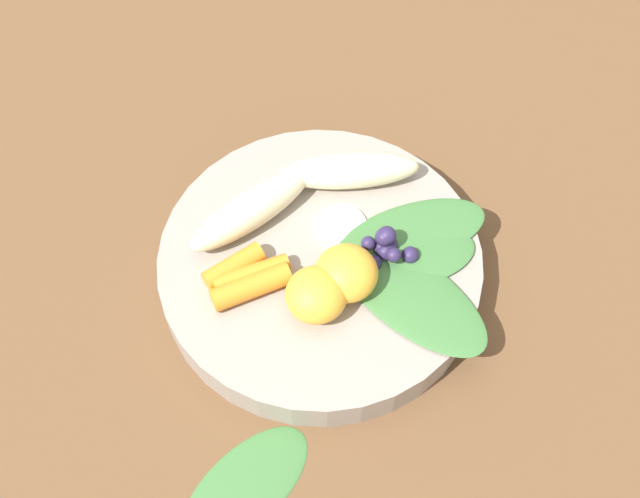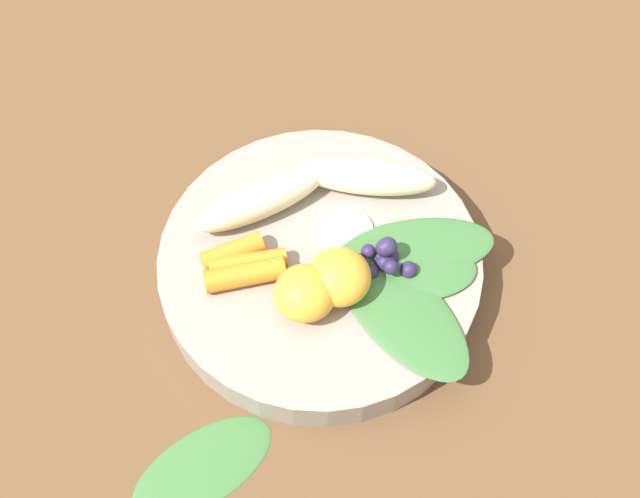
{
  "view_description": "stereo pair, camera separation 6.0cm",
  "coord_description": "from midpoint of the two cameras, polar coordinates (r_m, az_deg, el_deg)",
  "views": [
    {
      "loc": [
        -0.27,
        -0.16,
        0.55
      ],
      "look_at": [
        0.0,
        0.0,
        0.04
      ],
      "focal_mm": 44.96,
      "sensor_mm": 36.0,
      "label": 1
    },
    {
      "loc": [
        -0.23,
        -0.21,
        0.55
      ],
      "look_at": [
        0.0,
        0.0,
        0.04
      ],
      "focal_mm": 44.96,
      "sensor_mm": 36.0,
      "label": 2
    }
  ],
  "objects": [
    {
      "name": "kale_leaf_left",
      "position": [
        0.59,
        8.58,
        -4.39
      ],
      "size": [
        0.09,
        0.15,
        0.01
      ],
      "primitive_type": "ellipsoid",
      "rotation": [
        0.0,
        0.0,
        4.51
      ],
      "color": "#3D7038",
      "rests_on": "bowl"
    },
    {
      "name": "blueberry_pile",
      "position": [
        0.6,
        7.59,
        -0.85
      ],
      "size": [
        0.03,
        0.04,
        0.03
      ],
      "color": "#2D234C",
      "rests_on": "bowl"
    },
    {
      "name": "orange_segment_near",
      "position": [
        0.58,
        4.34,
        -2.24
      ],
      "size": [
        0.05,
        0.05,
        0.03
      ],
      "primitive_type": "ellipsoid",
      "color": "#F4A833",
      "rests_on": "bowl"
    },
    {
      "name": "kale_leaf_rear",
      "position": [
        0.62,
        9.63,
        -0.18
      ],
      "size": [
        0.13,
        0.12,
        0.01
      ],
      "primitive_type": "ellipsoid",
      "rotation": [
        0.0,
        0.0,
        5.62
      ],
      "color": "#3D7038",
      "rests_on": "bowl"
    },
    {
      "name": "orange_segment_far",
      "position": [
        0.57,
        1.92,
        -3.41
      ],
      "size": [
        0.05,
        0.05,
        0.03
      ],
      "primitive_type": "ellipsoid",
      "color": "#F4A833",
      "rests_on": "bowl"
    },
    {
      "name": "banana_peeled_right",
      "position": [
        0.63,
        5.99,
        4.96
      ],
      "size": [
        0.09,
        0.11,
        0.03
      ],
      "primitive_type": "ellipsoid",
      "rotation": [
        0.0,
        0.0,
        2.2
      ],
      "color": "beige",
      "rests_on": "bowl"
    },
    {
      "name": "carrot_front",
      "position": [
        0.6,
        -3.43,
        -0.45
      ],
      "size": [
        0.05,
        0.03,
        0.02
      ],
      "primitive_type": "cylinder",
      "rotation": [
        0.0,
        1.57,
        2.74
      ],
      "color": "orange",
      "rests_on": "bowl"
    },
    {
      "name": "carrot_mid_left",
      "position": [
        0.6,
        -2.3,
        -1.16
      ],
      "size": [
        0.05,
        0.05,
        0.01
      ],
      "primitive_type": "cylinder",
      "rotation": [
        0.0,
        1.57,
        2.47
      ],
      "color": "orange",
      "rests_on": "bowl"
    },
    {
      "name": "bowl",
      "position": [
        0.62,
        2.75,
        -1.47
      ],
      "size": [
        0.25,
        0.25,
        0.03
      ],
      "primitive_type": "cylinder",
      "color": "gray",
      "rests_on": "ground_plane"
    },
    {
      "name": "kale_leaf_right",
      "position": [
        0.61,
        9.73,
        -1.82
      ],
      "size": [
        0.1,
        0.1,
        0.01
      ],
      "primitive_type": "ellipsoid",
      "rotation": [
        0.0,
        0.0,
        5.54
      ],
      "color": "#3D7038",
      "rests_on": "bowl"
    },
    {
      "name": "kale_leaf_stray",
      "position": [
        0.58,
        -5.33,
        -15.43
      ],
      "size": [
        0.12,
        0.08,
        0.01
      ],
      "primitive_type": "ellipsoid",
      "rotation": [
        0.0,
        0.0,
        2.91
      ],
      "color": "#3D7038",
      "rests_on": "ground_plane"
    },
    {
      "name": "banana_peeled_left",
      "position": [
        0.62,
        -1.42,
        3.38
      ],
      "size": [
        0.11,
        0.07,
        0.03
      ],
      "primitive_type": "ellipsoid",
      "rotation": [
        0.0,
        0.0,
        2.8
      ],
      "color": "beige",
      "rests_on": "bowl"
    },
    {
      "name": "coconut_shred_patch",
      "position": [
        0.62,
        4.89,
        0.93
      ],
      "size": [
        0.04,
        0.04,
        0.0
      ],
      "primitive_type": "cylinder",
      "color": "white",
      "rests_on": "bowl"
    },
    {
      "name": "ground_plane",
      "position": [
        0.64,
        2.69,
        -2.18
      ],
      "size": [
        2.4,
        2.4,
        0.0
      ],
      "primitive_type": "plane",
      "color": "brown"
    },
    {
      "name": "carrot_mid_right",
      "position": [
        0.59,
        -2.48,
        -2.07
      ],
      "size": [
        0.06,
        0.05,
        0.02
      ],
      "primitive_type": "cylinder",
      "rotation": [
        0.0,
        1.57,
        2.54
      ],
      "color": "orange",
      "rests_on": "bowl"
    }
  ]
}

